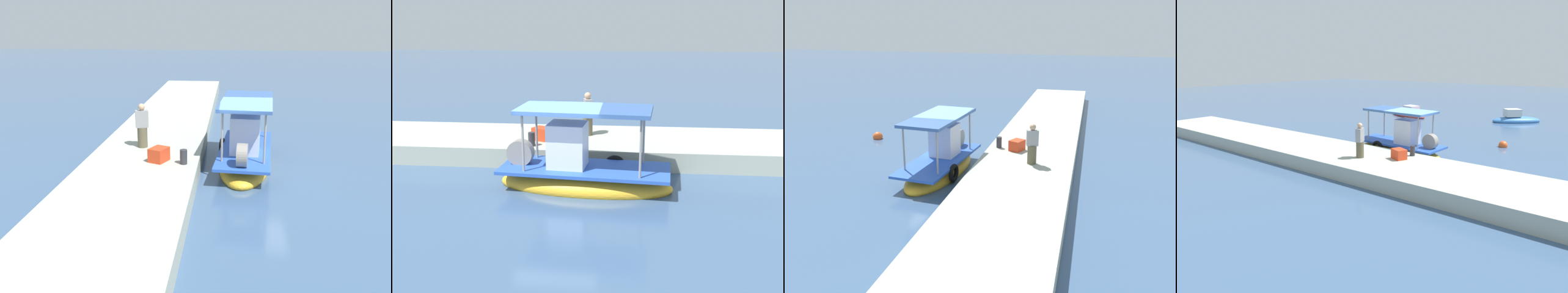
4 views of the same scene
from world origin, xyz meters
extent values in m
plane|color=#3D587C|center=(0.00, 0.00, 0.00)|extent=(120.00, 120.00, 0.00)
cube|color=#A9AF9F|center=(0.00, -3.84, 0.35)|extent=(36.00, 3.86, 0.69)
ellipsoid|color=gold|center=(-0.78, -0.31, 0.11)|extent=(5.44, 2.28, 0.92)
cube|color=blue|center=(-0.78, -0.31, 0.62)|extent=(5.23, 2.26, 0.10)
cube|color=silver|center=(-0.25, -0.35, 1.29)|extent=(1.18, 1.11, 1.44)
cylinder|color=gray|center=(0.97, 0.26, 1.47)|extent=(0.07, 0.07, 1.80)
cylinder|color=gray|center=(0.86, -1.15, 1.47)|extent=(0.07, 0.07, 1.80)
cylinder|color=gray|center=(-2.41, 0.54, 1.47)|extent=(0.07, 0.07, 1.80)
cylinder|color=gray|center=(-2.53, -0.87, 1.47)|extent=(0.07, 0.07, 1.80)
cube|color=#395F9E|center=(-0.78, -0.31, 2.43)|extent=(4.03, 2.12, 0.12)
torus|color=black|center=(-1.65, -1.20, 0.42)|extent=(0.75, 0.24, 0.74)
cylinder|color=gray|center=(1.23, -0.47, 1.02)|extent=(0.83, 0.41, 0.80)
cylinder|color=brown|center=(-0.49, -4.12, 1.07)|extent=(0.45, 0.45, 0.76)
cube|color=gray|center=(-0.49, -4.12, 1.77)|extent=(0.37, 0.51, 0.63)
sphere|color=tan|center=(-0.49, -4.12, 2.21)|extent=(0.25, 0.25, 0.25)
cylinder|color=#2D2D33|center=(1.30, -2.39, 0.94)|extent=(0.24, 0.24, 0.49)
cube|color=red|center=(1.10, -3.24, 0.93)|extent=(0.77, 0.71, 0.47)
camera|label=1|loc=(14.68, -0.80, 5.34)|focal=39.65mm
camera|label=2|loc=(-2.13, 12.83, 5.03)|focal=42.26mm
camera|label=3|loc=(-16.54, -6.26, 6.34)|focal=38.78mm
camera|label=4|loc=(9.36, -16.13, 5.10)|focal=31.63mm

